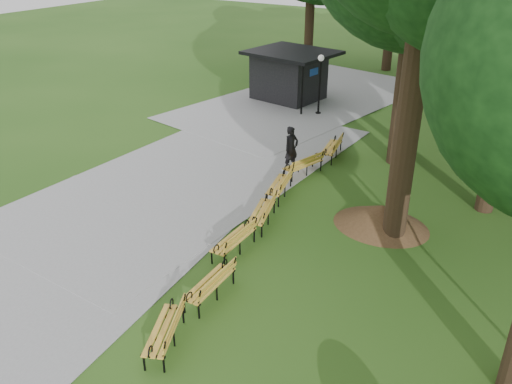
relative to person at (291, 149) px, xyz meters
The scene contains 13 objects.
ground 5.24m from the person, 80.44° to the right, with size 100.00×100.00×0.00m, color #285217.
path 3.87m from the person, 146.43° to the right, with size 12.00×38.00×0.06m, color gray.
person is the anchor object (origin of this frame).
kiosk 9.96m from the person, 119.65° to the left, with size 4.39×3.82×2.75m, color black, non-canonical shape.
lamp_post 7.51m from the person, 107.65° to the left, with size 0.32×0.32×3.07m.
dirt_mound 5.24m from the person, 27.13° to the right, with size 2.61×2.61×0.75m, color #47301C.
bench_0 10.61m from the person, 77.07° to the right, with size 1.90×0.64×0.88m, color gold, non-canonical shape.
bench_1 8.64m from the person, 75.31° to the right, with size 1.90×0.64×0.88m, color gold, non-canonical shape.
bench_2 6.41m from the person, 76.53° to the right, with size 1.90×0.64×0.88m, color gold, non-canonical shape.
bench_3 4.53m from the person, 73.35° to the right, with size 1.90×0.64×0.88m, color gold, non-canonical shape.
bench_4 2.43m from the person, 71.45° to the right, with size 1.90×0.64×0.88m, color gold, non-canonical shape.
bench_5 0.80m from the person, 15.61° to the right, with size 1.90×0.64×0.88m, color gold, non-canonical shape.
bench_6 2.26m from the person, 68.65° to the left, with size 1.90×0.64×0.88m, color gold, non-canonical shape.
Camera 1 is at (8.33, -12.14, 8.65)m, focal length 37.33 mm.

